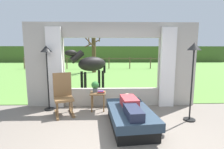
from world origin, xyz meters
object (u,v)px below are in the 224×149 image
at_px(horse, 90,64).
at_px(recliner_sofa, 130,117).
at_px(pasture_tree, 94,53).
at_px(floor_lamp_left, 47,58).
at_px(reclining_person, 130,105).
at_px(rocking_chair, 63,94).
at_px(book_stack, 101,92).
at_px(potted_plant, 95,86).
at_px(side_table, 98,96).
at_px(floor_lamp_right, 194,58).

bearing_deg(horse, recliner_sofa, 166.48).
xyz_separation_m(horse, pasture_tree, (-0.38, 6.22, 0.39)).
bearing_deg(floor_lamp_left, reclining_person, -28.03).
xyz_separation_m(rocking_chair, book_stack, (1.02, 0.19, 0.01)).
distance_m(potted_plant, horse, 2.23).
bearing_deg(potted_plant, recliner_sofa, -52.55).
xyz_separation_m(floor_lamp_left, horse, (1.00, 2.15, -0.34)).
bearing_deg(book_stack, reclining_person, -56.70).
relative_size(book_stack, pasture_tree, 0.06).
relative_size(side_table, book_stack, 2.54).
distance_m(rocking_chair, floor_lamp_right, 3.43).
xyz_separation_m(recliner_sofa, floor_lamp_right, (1.53, 0.29, 1.32)).
xyz_separation_m(reclining_person, horse, (-1.21, 3.33, 0.63)).
height_order(floor_lamp_left, horse, floor_lamp_left).
xyz_separation_m(floor_lamp_right, pasture_tree, (-3.12, 9.21, 0.00)).
relative_size(potted_plant, floor_lamp_right, 0.17).
bearing_deg(book_stack, horse, 102.85).
height_order(recliner_sofa, book_stack, book_stack).
bearing_deg(floor_lamp_left, floor_lamp_right, -12.63).
distance_m(recliner_sofa, reclining_person, 0.31).
relative_size(side_table, floor_lamp_left, 0.28).
distance_m(rocking_chair, book_stack, 1.03).
bearing_deg(floor_lamp_left, book_stack, -4.57).
bearing_deg(pasture_tree, rocking_chair, -90.78).
xyz_separation_m(book_stack, floor_lamp_right, (2.22, -0.72, 0.99)).
bearing_deg(recliner_sofa, pasture_tree, 93.47).
xyz_separation_m(book_stack, pasture_tree, (-0.90, 8.49, 0.99)).
bearing_deg(book_stack, recliner_sofa, -55.42).
height_order(book_stack, horse, horse).
relative_size(potted_plant, horse, 0.18).
bearing_deg(side_table, pasture_tree, 95.48).
relative_size(potted_plant, pasture_tree, 0.09).
bearing_deg(pasture_tree, floor_lamp_right, -71.27).
bearing_deg(side_table, floor_lamp_left, 177.51).
bearing_deg(rocking_chair, side_table, -6.43).
bearing_deg(floor_lamp_right, recliner_sofa, -169.22).
bearing_deg(reclining_person, floor_lamp_right, 6.52).
xyz_separation_m(potted_plant, pasture_tree, (-0.73, 8.37, 0.84)).
height_order(rocking_chair, floor_lamp_left, floor_lamp_left).
distance_m(reclining_person, horse, 3.60).
relative_size(side_table, floor_lamp_right, 0.27).
height_order(potted_plant, floor_lamp_left, floor_lamp_left).
xyz_separation_m(rocking_chair, side_table, (0.93, 0.25, -0.12)).
distance_m(reclining_person, pasture_tree, 9.73).
bearing_deg(floor_lamp_left, potted_plant, -0.10).
bearing_deg(rocking_chair, horse, 57.04).
relative_size(floor_lamp_left, floor_lamp_right, 0.97).
xyz_separation_m(potted_plant, horse, (-0.35, 2.15, 0.45)).
distance_m(rocking_chair, side_table, 0.97).
height_order(side_table, potted_plant, potted_plant).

